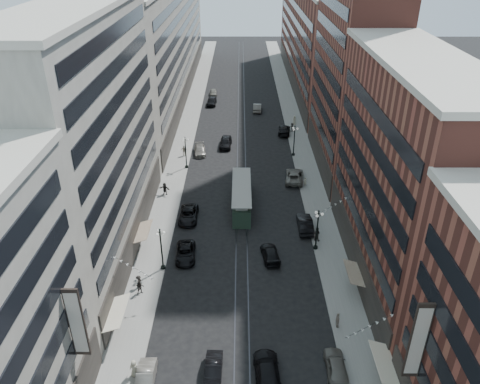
{
  "coord_description": "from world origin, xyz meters",
  "views": [
    {
      "loc": [
        -0.14,
        -15.59,
        34.52
      ],
      "look_at": [
        -0.22,
        37.73,
        5.0
      ],
      "focal_mm": 35.0,
      "sensor_mm": 36.0,
      "label": 1
    }
  ],
  "objects_px": {
    "pedestrian_2": "(140,287)",
    "car_12": "(284,130)",
    "car_6": "(267,371)",
    "pedestrian_8": "(305,182)",
    "car_2": "(186,253)",
    "car_5": "(213,371)",
    "car_9": "(212,101)",
    "pedestrian_5": "(165,189)",
    "pedestrian_9": "(292,127)",
    "car_11": "(294,176)",
    "car_13": "(226,142)",
    "car_7": "(188,215)",
    "car_1": "(145,379)",
    "pedestrian_6": "(184,151)",
    "car_extra_0": "(213,93)",
    "streetcar": "(242,197)",
    "car_14": "(257,108)",
    "pedestrian_extra_1": "(139,282)",
    "pedestrian_1": "(134,368)",
    "car_4": "(336,366)",
    "lamppost_sw_far": "(161,248)",
    "pedestrian_extra_0": "(294,120)",
    "pedestrian_4": "(338,320)",
    "car_10": "(305,224)",
    "lamppost_se_far": "(317,229)",
    "pedestrian_7": "(317,234)",
    "car_8": "(200,150)",
    "car_extra_1": "(270,254)",
    "lamppost_sw_mid": "(186,151)"
  },
  "relations": [
    {
      "from": "car_13",
      "to": "car_7",
      "type": "bearing_deg",
      "value": -96.81
    },
    {
      "from": "pedestrian_6",
      "to": "pedestrian_extra_1",
      "type": "relative_size",
      "value": 1.26
    },
    {
      "from": "car_6",
      "to": "pedestrian_8",
      "type": "xyz_separation_m",
      "value": [
        7.64,
        35.57,
        0.13
      ]
    },
    {
      "from": "car_6",
      "to": "car_10",
      "type": "height_order",
      "value": "car_10"
    },
    {
      "from": "car_12",
      "to": "pedestrian_extra_1",
      "type": "relative_size",
      "value": 3.61
    },
    {
      "from": "car_1",
      "to": "pedestrian_extra_0",
      "type": "xyz_separation_m",
      "value": [
        19.25,
        63.08,
        0.39
      ]
    },
    {
      "from": "streetcar",
      "to": "car_2",
      "type": "relative_size",
      "value": 2.39
    },
    {
      "from": "pedestrian_5",
      "to": "pedestrian_9",
      "type": "xyz_separation_m",
      "value": [
        21.55,
        25.52,
        -0.06
      ]
    },
    {
      "from": "car_5",
      "to": "pedestrian_5",
      "type": "relative_size",
      "value": 2.29
    },
    {
      "from": "car_4",
      "to": "car_extra_0",
      "type": "xyz_separation_m",
      "value": [
        -15.2,
        82.12,
        -0.06
      ]
    },
    {
      "from": "car_12",
      "to": "pedestrian_6",
      "type": "bearing_deg",
      "value": 37.28
    },
    {
      "from": "car_1",
      "to": "car_6",
      "type": "distance_m",
      "value": 10.63
    },
    {
      "from": "pedestrian_2",
      "to": "car_12",
      "type": "distance_m",
      "value": 50.76
    },
    {
      "from": "car_13",
      "to": "lamppost_sw_far",
      "type": "bearing_deg",
      "value": -96.77
    },
    {
      "from": "car_1",
      "to": "car_10",
      "type": "relative_size",
      "value": 0.84
    },
    {
      "from": "pedestrian_2",
      "to": "lamppost_sw_mid",
      "type": "bearing_deg",
      "value": 68.89
    },
    {
      "from": "lamppost_se_far",
      "to": "car_11",
      "type": "bearing_deg",
      "value": 92.47
    },
    {
      "from": "car_2",
      "to": "car_5",
      "type": "distance_m",
      "value": 17.96
    },
    {
      "from": "car_13",
      "to": "car_1",
      "type": "bearing_deg",
      "value": -92.9
    },
    {
      "from": "car_5",
      "to": "car_10",
      "type": "bearing_deg",
      "value": 66.11
    },
    {
      "from": "lamppost_se_far",
      "to": "car_2",
      "type": "relative_size",
      "value": 1.1
    },
    {
      "from": "car_10",
      "to": "pedestrian_8",
      "type": "relative_size",
      "value": 3.37
    },
    {
      "from": "lamppost_se_far",
      "to": "car_8",
      "type": "xyz_separation_m",
      "value": [
        -16.62,
        28.93,
        -2.39
      ]
    },
    {
      "from": "pedestrian_2",
      "to": "car_8",
      "type": "relative_size",
      "value": 0.35
    },
    {
      "from": "car_5",
      "to": "car_7",
      "type": "height_order",
      "value": "car_7"
    },
    {
      "from": "pedestrian_extra_1",
      "to": "streetcar",
      "type": "bearing_deg",
      "value": 164.02
    },
    {
      "from": "pedestrian_5",
      "to": "pedestrian_9",
      "type": "relative_size",
      "value": 1.07
    },
    {
      "from": "lamppost_se_far",
      "to": "pedestrian_4",
      "type": "xyz_separation_m",
      "value": [
        0.3,
        -13.25,
        -2.1
      ]
    },
    {
      "from": "car_2",
      "to": "car_extra_1",
      "type": "relative_size",
      "value": 1.06
    },
    {
      "from": "car_11",
      "to": "pedestrian_6",
      "type": "xyz_separation_m",
      "value": [
        -18.48,
        9.21,
        0.3
      ]
    },
    {
      "from": "pedestrian_2",
      "to": "car_9",
      "type": "height_order",
      "value": "pedestrian_2"
    },
    {
      "from": "car_13",
      "to": "pedestrian_6",
      "type": "xyz_separation_m",
      "value": [
        -7.16,
        -4.35,
        0.22
      ]
    },
    {
      "from": "lamppost_sw_mid",
      "to": "car_12",
      "type": "distance_m",
      "value": 23.59
    },
    {
      "from": "car_14",
      "to": "pedestrian_6",
      "type": "relative_size",
      "value": 2.62
    },
    {
      "from": "car_extra_0",
      "to": "car_11",
      "type": "bearing_deg",
      "value": -75.23
    },
    {
      "from": "car_11",
      "to": "pedestrian_7",
      "type": "distance_m",
      "value": 16.85
    },
    {
      "from": "pedestrian_9",
      "to": "car_9",
      "type": "bearing_deg",
      "value": 153.8
    },
    {
      "from": "car_5",
      "to": "pedestrian_extra_1",
      "type": "xyz_separation_m",
      "value": [
        -8.85,
        11.85,
        0.2
      ]
    },
    {
      "from": "pedestrian_7",
      "to": "lamppost_sw_far",
      "type": "bearing_deg",
      "value": 41.25
    },
    {
      "from": "car_2",
      "to": "pedestrian_8",
      "type": "distance_m",
      "value": 24.55
    },
    {
      "from": "pedestrian_1",
      "to": "pedestrian_9",
      "type": "bearing_deg",
      "value": -103.76
    },
    {
      "from": "lamppost_sw_mid",
      "to": "car_extra_1",
      "type": "distance_m",
      "value": 28.01
    },
    {
      "from": "car_5",
      "to": "car_11",
      "type": "relative_size",
      "value": 0.74
    },
    {
      "from": "car_4",
      "to": "car_5",
      "type": "xyz_separation_m",
      "value": [
        -10.93,
        -0.51,
        -0.05
      ]
    },
    {
      "from": "car_9",
      "to": "car_12",
      "type": "xyz_separation_m",
      "value": [
        15.2,
        -17.73,
        -0.07
      ]
    },
    {
      "from": "car_11",
      "to": "pedestrian_8",
      "type": "bearing_deg",
      "value": 129.61
    },
    {
      "from": "pedestrian_1",
      "to": "car_9",
      "type": "bearing_deg",
      "value": -87.33
    },
    {
      "from": "pedestrian_4",
      "to": "car_10",
      "type": "relative_size",
      "value": 0.32
    },
    {
      "from": "pedestrian_6",
      "to": "car_extra_0",
      "type": "xyz_separation_m",
      "value": [
        3.28,
        35.66,
        -0.42
      ]
    },
    {
      "from": "car_2",
      "to": "car_6",
      "type": "bearing_deg",
      "value": -66.54
    }
  ]
}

